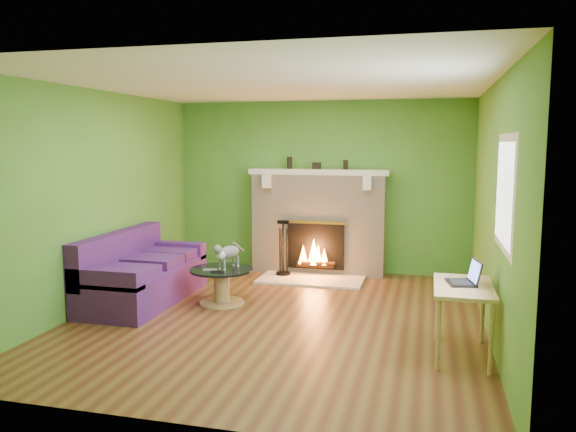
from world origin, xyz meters
name	(u,v)px	position (x,y,z in m)	size (l,w,h in m)	color
floor	(278,318)	(0.00, 0.00, 0.00)	(5.00, 5.00, 0.00)	#532917
ceiling	(278,84)	(0.00, 0.00, 2.60)	(5.00, 5.00, 0.00)	white
wall_back	(321,187)	(0.00, 2.50, 1.30)	(5.00, 5.00, 0.00)	#46812A
wall_front	(181,243)	(0.00, -2.50, 1.30)	(5.00, 5.00, 0.00)	#46812A
wall_left	(97,199)	(-2.25, 0.00, 1.30)	(5.00, 5.00, 0.00)	#46812A
wall_right	(493,210)	(2.25, 0.00, 1.30)	(5.00, 5.00, 0.00)	#46812A
window_frame	(505,193)	(2.24, -0.90, 1.55)	(1.20, 1.20, 0.00)	silver
window_pane	(504,193)	(2.23, -0.90, 1.55)	(1.06, 1.06, 0.00)	white
fireplace	(318,223)	(0.00, 2.32, 0.77)	(2.10, 0.46, 1.58)	#C1B4A0
hearth	(311,279)	(0.00, 1.80, 0.01)	(1.50, 0.75, 0.03)	beige
mantel	(318,172)	(0.00, 2.30, 1.54)	(2.10, 0.28, 0.08)	silver
sofa	(140,275)	(-1.86, 0.26, 0.33)	(0.88, 1.92, 0.86)	#411758
coffee_table	(222,284)	(-0.82, 0.39, 0.25)	(0.78, 0.78, 0.44)	tan
desk	(463,294)	(1.95, -0.66, 0.59)	(0.53, 0.91, 0.67)	tan
cat	(229,255)	(-0.74, 0.44, 0.60)	(0.19, 0.53, 0.33)	#5C5C61
remote_silver	(210,270)	(-0.92, 0.27, 0.45)	(0.17, 0.04, 0.02)	gray
remote_black	(218,271)	(-0.80, 0.21, 0.45)	(0.16, 0.04, 0.02)	black
laptop	(461,272)	(1.93, -0.61, 0.79)	(0.27, 0.31, 0.23)	black
fire_tools	(283,247)	(-0.45, 1.95, 0.44)	(0.22, 0.22, 0.82)	black
mantel_vase_left	(290,163)	(-0.45, 2.33, 1.67)	(0.08, 0.08, 0.18)	black
mantel_vase_right	(346,165)	(0.40, 2.33, 1.65)	(0.07, 0.07, 0.14)	black
mantel_box	(317,166)	(-0.03, 2.33, 1.63)	(0.12, 0.08, 0.10)	black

